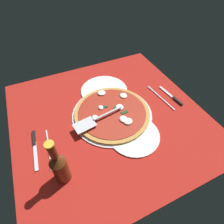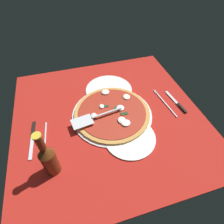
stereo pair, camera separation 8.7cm
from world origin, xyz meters
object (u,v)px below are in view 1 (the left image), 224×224
object	(u,v)px
place_setting_far	(42,148)
dinner_plate_left	(134,135)
pizza_server	(95,120)
beer_bottle	(59,166)
place_setting_near	(167,98)
pizza	(112,112)
dinner_plate_right	(104,90)

from	to	relation	value
place_setting_far	dinner_plate_left	bearing A→B (deg)	79.23
pizza_server	beer_bottle	distance (cm)	27.64
place_setting_near	beer_bottle	distance (cm)	64.86
beer_bottle	pizza	bearing A→B (deg)	-54.28
dinner_plate_right	pizza	xyz separation A→B (cm)	(-17.98, 3.33, 1.15)
dinner_plate_left	place_setting_near	distance (cm)	31.52
dinner_plate_right	beer_bottle	world-z (taller)	beer_bottle
beer_bottle	dinner_plate_right	bearing A→B (deg)	-39.96
dinner_plate_left	place_setting_far	size ratio (longest dim) A/B	1.03
dinner_plate_left	dinner_plate_right	world-z (taller)	same
pizza	place_setting_near	bearing A→B (deg)	-92.89
dinner_plate_right	pizza_server	world-z (taller)	pizza_server
dinner_plate_left	dinner_plate_right	distance (cm)	33.60
pizza	beer_bottle	world-z (taller)	beer_bottle
dinner_plate_left	place_setting_near	world-z (taller)	place_setting_near
pizza	place_setting_far	xyz separation A→B (cm)	(-4.93, 35.07, -1.29)
place_setting_near	dinner_plate_left	bearing A→B (deg)	110.79
pizza_server	place_setting_near	world-z (taller)	pizza_server
place_setting_near	dinner_plate_right	bearing A→B (deg)	49.74
place_setting_near	beer_bottle	xyz separation A→B (cm)	(-19.64, 61.21, 8.57)
pizza_server	place_setting_near	bearing A→B (deg)	173.01
dinner_plate_left	pizza	world-z (taller)	pizza
pizza	dinner_plate_left	bearing A→B (deg)	-167.57
pizza_server	beer_bottle	bearing A→B (deg)	34.34
dinner_plate_right	pizza_server	distance (cm)	24.66
dinner_plate_right	dinner_plate_left	bearing A→B (deg)	-179.80
pizza	pizza_server	xyz separation A→B (cm)	(-2.74, 9.64, 2.18)
dinner_plate_left	pizza_server	size ratio (longest dim) A/B	0.92
beer_bottle	place_setting_far	bearing A→B (deg)	18.76
place_setting_near	beer_bottle	bearing A→B (deg)	102.15
pizza	pizza_server	bearing A→B (deg)	105.85
dinner_plate_right	place_setting_near	size ratio (longest dim) A/B	1.20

